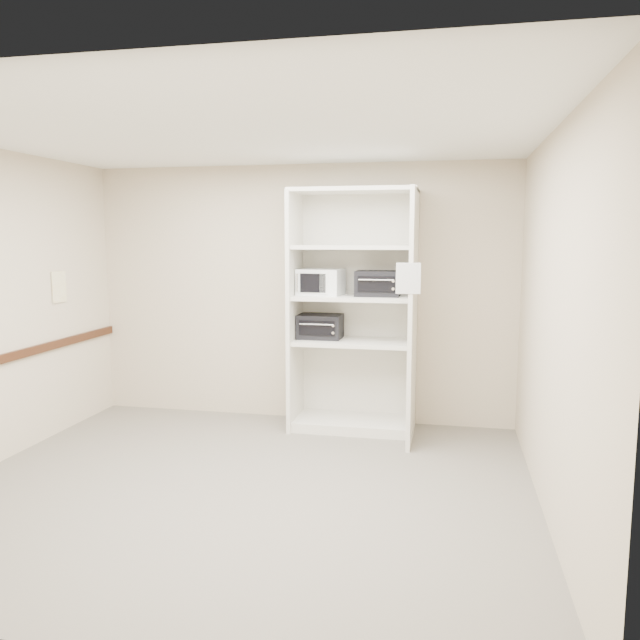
% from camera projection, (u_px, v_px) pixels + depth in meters
% --- Properties ---
extents(floor, '(4.50, 4.00, 0.01)m').
position_uv_depth(floor, '(241.00, 488.00, 4.87)').
color(floor, '#646155').
rests_on(floor, ground).
extents(ceiling, '(4.50, 4.00, 0.01)m').
position_uv_depth(ceiling, '(235.00, 132.00, 4.51)').
color(ceiling, white).
extents(wall_back, '(4.50, 0.02, 2.70)m').
position_uv_depth(wall_back, '(300.00, 294.00, 6.63)').
color(wall_back, beige).
rests_on(wall_back, ground).
extents(wall_front, '(4.50, 0.02, 2.70)m').
position_uv_depth(wall_front, '(88.00, 373.00, 2.75)').
color(wall_front, beige).
rests_on(wall_front, ground).
extents(wall_right, '(0.02, 4.00, 2.70)m').
position_uv_depth(wall_right, '(553.00, 326.00, 4.24)').
color(wall_right, beige).
rests_on(wall_right, ground).
extents(shelving_unit, '(1.24, 0.92, 2.42)m').
position_uv_depth(shelving_unit, '(358.00, 319.00, 6.24)').
color(shelving_unit, silver).
rests_on(shelving_unit, floor).
extents(microwave, '(0.47, 0.38, 0.26)m').
position_uv_depth(microwave, '(321.00, 282.00, 6.28)').
color(microwave, white).
rests_on(microwave, shelving_unit).
extents(toaster_oven_upper, '(0.44, 0.33, 0.25)m').
position_uv_depth(toaster_oven_upper, '(378.00, 283.00, 6.15)').
color(toaster_oven_upper, black).
rests_on(toaster_oven_upper, shelving_unit).
extents(toaster_oven_lower, '(0.44, 0.33, 0.24)m').
position_uv_depth(toaster_oven_lower, '(320.00, 326.00, 6.38)').
color(toaster_oven_lower, black).
rests_on(toaster_oven_lower, shelving_unit).
extents(paper_sign, '(0.21, 0.02, 0.27)m').
position_uv_depth(paper_sign, '(408.00, 278.00, 5.46)').
color(paper_sign, white).
rests_on(paper_sign, shelving_unit).
extents(wall_poster, '(0.01, 0.22, 0.31)m').
position_uv_depth(wall_poster, '(59.00, 287.00, 6.17)').
color(wall_poster, white).
rests_on(wall_poster, wall_left).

